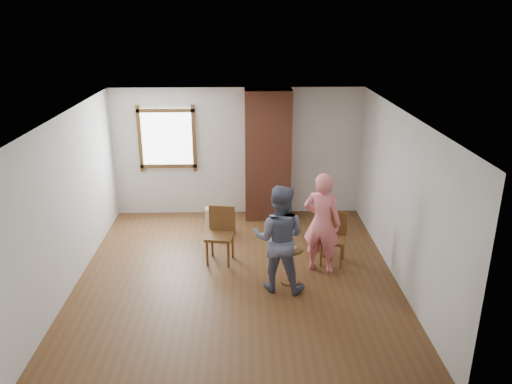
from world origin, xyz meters
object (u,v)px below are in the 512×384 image
at_px(side_table, 290,259).
at_px(man, 279,238).
at_px(dining_chair_left, 221,231).
at_px(dining_chair_right, 334,235).
at_px(person_pink, 322,223).
at_px(stoneware_crock, 215,219).

xyz_separation_m(side_table, man, (-0.19, -0.16, 0.43)).
distance_m(side_table, man, 0.49).
height_order(dining_chair_left, dining_chair_right, dining_chair_left).
distance_m(man, person_pink, 0.90).
height_order(dining_chair_left, man, man).
relative_size(stoneware_crock, dining_chair_left, 0.50).
bearing_deg(dining_chair_right, person_pink, -112.48).
height_order(man, person_pink, person_pink).
distance_m(stoneware_crock, man, 2.47).
bearing_deg(stoneware_crock, side_table, -57.47).
height_order(side_table, man, man).
bearing_deg(stoneware_crock, dining_chair_left, -81.93).
distance_m(stoneware_crock, person_pink, 2.48).
bearing_deg(dining_chair_right, side_table, -121.11).
bearing_deg(man, stoneware_crock, -49.62).
xyz_separation_m(stoneware_crock, dining_chair_right, (2.05, -1.30, 0.25)).
relative_size(stoneware_crock, dining_chair_right, 0.54).
xyz_separation_m(side_table, person_pink, (0.53, 0.38, 0.43)).
xyz_separation_m(dining_chair_left, side_table, (1.10, -0.79, -0.12)).
xyz_separation_m(stoneware_crock, man, (1.08, -2.14, 0.60)).
xyz_separation_m(stoneware_crock, side_table, (1.27, -1.99, 0.17)).
bearing_deg(side_table, stoneware_crock, 122.53).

